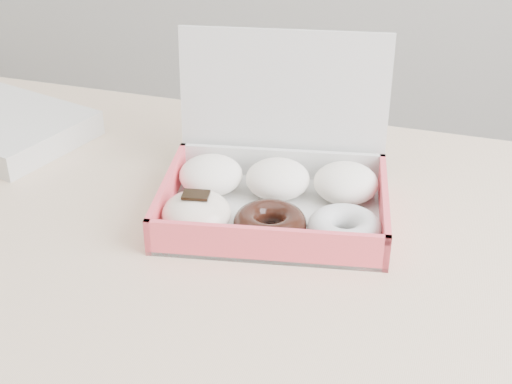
% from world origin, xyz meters
% --- Properties ---
extents(table, '(1.20, 0.80, 0.75)m').
position_xyz_m(table, '(0.00, 0.00, 0.67)').
color(table, '#D3B08B').
rests_on(table, ground).
extents(donut_box, '(0.33, 0.29, 0.21)m').
position_xyz_m(donut_box, '(0.12, 0.08, 0.78)').
color(donut_box, silver).
rests_on(donut_box, table).
extents(newspapers, '(0.29, 0.25, 0.04)m').
position_xyz_m(newspapers, '(-0.35, 0.17, 0.77)').
color(newspapers, white).
rests_on(newspapers, table).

